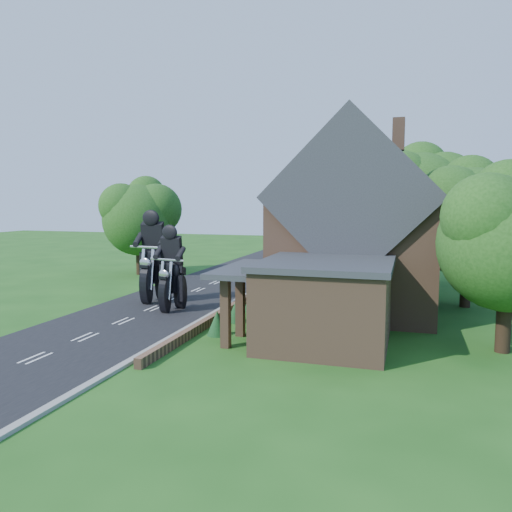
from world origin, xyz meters
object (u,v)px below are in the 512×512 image
(house, at_px, (356,229))
(annex, at_px, (322,301))
(garden_wall, at_px, (240,303))
(motorcycle_lead, at_px, (173,298))
(motorcycle_follow, at_px, (154,289))

(house, distance_m, annex, 7.30)
(garden_wall, bearing_deg, motorcycle_lead, -144.10)
(house, relative_size, annex, 1.45)
(motorcycle_lead, bearing_deg, motorcycle_follow, -28.28)
(motorcycle_lead, height_order, motorcycle_follow, motorcycle_follow)
(house, bearing_deg, motorcycle_lead, -160.89)
(annex, relative_size, motorcycle_lead, 4.77)
(motorcycle_lead, relative_size, motorcycle_follow, 0.86)
(motorcycle_follow, bearing_deg, garden_wall, -167.04)
(garden_wall, relative_size, house, 2.15)
(house, relative_size, motorcycle_follow, 5.97)
(garden_wall, height_order, motorcycle_lead, motorcycle_lead)
(annex, xyz_separation_m, motorcycle_follow, (-10.68, 5.41, -0.97))
(garden_wall, xyz_separation_m, house, (6.19, 1.00, 4.14))
(garden_wall, relative_size, motorcycle_follow, 12.84)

